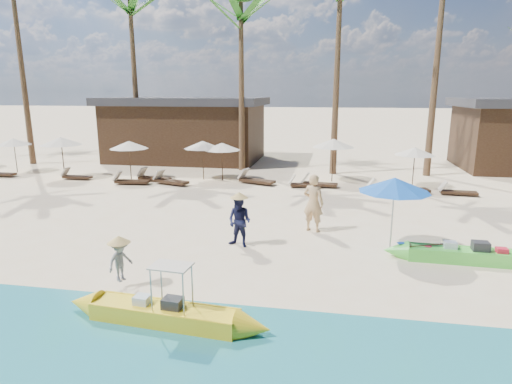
% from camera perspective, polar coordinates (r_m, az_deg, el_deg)
% --- Properties ---
extents(ground, '(240.00, 240.00, 0.00)m').
position_cam_1_polar(ground, '(12.23, -0.35, -9.38)').
color(ground, beige).
rests_on(ground, ground).
extents(wet_sand_strip, '(240.00, 4.50, 0.01)m').
position_cam_1_polar(wet_sand_strip, '(7.98, -7.48, -23.04)').
color(wet_sand_strip, tan).
rests_on(wet_sand_strip, ground).
extents(green_canoe, '(4.95, 0.74, 0.63)m').
position_cam_1_polar(green_canoe, '(13.55, 26.03, -7.53)').
color(green_canoe, '#50D340').
rests_on(green_canoe, ground).
extents(yellow_canoe, '(5.06, 0.92, 1.31)m').
position_cam_1_polar(yellow_canoe, '(9.42, -12.12, -15.58)').
color(yellow_canoe, yellow).
rests_on(yellow_canoe, ground).
extents(tourist, '(0.85, 0.70, 2.00)m').
position_cam_1_polar(tourist, '(14.71, 7.66, -1.45)').
color(tourist, tan).
rests_on(tourist, ground).
extents(vendor_green, '(0.94, 0.83, 1.61)m').
position_cam_1_polar(vendor_green, '(13.21, -2.22, -3.93)').
color(vendor_green, '#15183B').
rests_on(vendor_green, ground).
extents(vendor_yellow, '(0.62, 0.77, 1.04)m').
position_cam_1_polar(vendor_yellow, '(11.03, -17.65, -8.72)').
color(vendor_yellow, gray).
rests_on(vendor_yellow, ground).
extents(blue_umbrella, '(2.10, 2.10, 2.26)m').
position_cam_1_polar(blue_umbrella, '(13.18, 18.00, 0.92)').
color(blue_umbrella, '#99999E').
rests_on(blue_umbrella, ground).
extents(resort_parasol_1, '(1.96, 1.96, 2.02)m').
position_cam_1_polar(resort_parasol_1, '(29.07, -29.60, 5.85)').
color(resort_parasol_1, '#362416').
rests_on(resort_parasol_1, ground).
extents(resort_parasol_2, '(2.21, 2.21, 2.28)m').
position_cam_1_polar(resort_parasol_2, '(25.87, -24.55, 6.19)').
color(resort_parasol_2, '#362416').
rests_on(resort_parasol_2, ground).
extents(resort_parasol_3, '(2.06, 2.06, 2.12)m').
position_cam_1_polar(resort_parasol_3, '(24.03, -16.57, 6.04)').
color(resort_parasol_3, '#362416').
rests_on(resort_parasol_3, ground).
extents(lounger_3_left, '(1.65, 0.52, 0.56)m').
position_cam_1_polar(lounger_3_left, '(25.43, -22.95, 1.97)').
color(lounger_3_left, '#362416').
rests_on(lounger_3_left, ground).
extents(lounger_3_right, '(1.86, 0.70, 0.62)m').
position_cam_1_polar(lounger_3_right, '(23.11, -16.50, 1.49)').
color(lounger_3_right, '#362416').
rests_on(lounger_3_right, ground).
extents(resort_parasol_4, '(2.05, 2.05, 2.11)m').
position_cam_1_polar(resort_parasol_4, '(23.36, -7.13, 6.27)').
color(resort_parasol_4, '#362416').
rests_on(resort_parasol_4, ground).
extents(lounger_4_left, '(1.93, 0.93, 0.63)m').
position_cam_1_polar(lounger_4_left, '(23.66, -13.65, 1.93)').
color(lounger_4_left, '#362416').
rests_on(lounger_4_left, ground).
extents(lounger_4_right, '(2.03, 1.16, 0.66)m').
position_cam_1_polar(lounger_4_right, '(22.59, -11.49, 1.54)').
color(lounger_4_right, '#362416').
rests_on(lounger_4_right, ground).
extents(resort_parasol_5, '(1.99, 1.99, 2.04)m').
position_cam_1_polar(resort_parasol_5, '(22.98, -4.57, 6.07)').
color(resort_parasol_5, '#362416').
rests_on(resort_parasol_5, ground).
extents(lounger_5_left, '(2.07, 1.23, 0.67)m').
position_cam_1_polar(lounger_5_left, '(22.30, -0.17, 1.67)').
color(lounger_5_left, '#362416').
rests_on(lounger_5_left, ground).
extents(resort_parasol_6, '(2.22, 2.22, 2.29)m').
position_cam_1_polar(resort_parasol_6, '(22.96, 10.28, 6.44)').
color(resort_parasol_6, '#362416').
rests_on(resort_parasol_6, ground).
extents(lounger_6_left, '(1.68, 0.65, 0.56)m').
position_cam_1_polar(lounger_6_left, '(21.58, 6.34, 1.09)').
color(lounger_6_left, '#362416').
rests_on(lounger_6_left, ground).
extents(lounger_6_right, '(1.86, 0.77, 0.61)m').
position_cam_1_polar(lounger_6_right, '(21.80, 8.19, 1.21)').
color(lounger_6_right, '#362416').
rests_on(lounger_6_right, ground).
extents(resort_parasol_7, '(1.97, 1.97, 2.03)m').
position_cam_1_polar(resort_parasol_7, '(22.59, 20.44, 5.11)').
color(resort_parasol_7, '#362416').
rests_on(resort_parasol_7, ground).
extents(lounger_7_left, '(1.94, 0.71, 0.65)m').
position_cam_1_polar(lounger_7_left, '(20.87, 16.76, 0.26)').
color(lounger_7_left, '#362416').
rests_on(lounger_7_left, ground).
extents(lounger_7_right, '(2.07, 1.10, 0.67)m').
position_cam_1_polar(lounger_7_right, '(21.28, 19.37, 0.34)').
color(lounger_7_right, '#362416').
rests_on(lounger_7_right, ground).
extents(lounger_8_left, '(1.72, 0.64, 0.57)m').
position_cam_1_polar(lounger_8_left, '(21.92, 25.09, 0.11)').
color(lounger_8_left, '#362416').
rests_on(lounger_8_left, ground).
extents(palm_2, '(2.08, 2.08, 11.33)m').
position_cam_1_polar(palm_2, '(29.35, -16.36, 21.54)').
color(palm_2, brown).
rests_on(palm_2, ground).
extents(palm_3, '(2.08, 2.08, 10.52)m').
position_cam_1_polar(palm_3, '(26.23, -2.02, 21.75)').
color(palm_3, brown).
rests_on(palm_3, ground).
extents(palm_4, '(2.08, 2.08, 11.70)m').
position_cam_1_polar(palm_4, '(25.55, 11.13, 23.74)').
color(palm_4, brown).
rests_on(palm_4, ground).
extents(pavilion_west, '(10.80, 6.60, 4.30)m').
position_cam_1_polar(pavilion_west, '(30.42, -9.29, 8.36)').
color(pavilion_west, '#362416').
rests_on(pavilion_west, ground).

